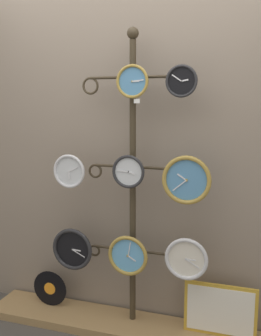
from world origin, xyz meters
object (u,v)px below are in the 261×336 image
object	(u,v)px
clock_top_right	(182,81)
clock_middle_right	(186,180)
display_stand	(133,225)
clock_middle_center	(128,172)
clock_bottom_center	(129,256)
vinyl_record	(50,288)
clock_top_center	(133,81)
clock_middle_left	(69,171)
clock_bottom_left	(73,249)
picture_frame	(220,310)
clock_bottom_right	(186,259)

from	to	relation	value
clock_top_right	clock_middle_right	world-z (taller)	clock_top_right
clock_middle_right	display_stand	bearing A→B (deg)	164.79
clock_top_right	clock_middle_center	xyz separation A→B (m)	(-0.35, -0.01, -0.59)
clock_top_right	clock_bottom_center	distance (m)	1.23
clock_middle_center	vinyl_record	distance (m)	1.19
clock_middle_right	clock_bottom_center	distance (m)	0.68
clock_top_right	clock_top_center	bearing A→B (deg)	-179.09
clock_middle_left	vinyl_record	distance (m)	0.99
clock_bottom_left	clock_bottom_center	xyz separation A→B (m)	(0.44, -0.02, 0.01)
clock_middle_center	clock_top_right	bearing A→B (deg)	1.77
clock_bottom_center	display_stand	bearing A→B (deg)	92.52
clock_top_center	clock_top_right	bearing A→B (deg)	0.91
clock_top_right	clock_middle_center	distance (m)	0.68
clock_middle_left	clock_bottom_left	size ratio (longest dim) A/B	0.77
clock_bottom_left	vinyl_record	xyz separation A→B (m)	(-0.24, 0.07, -0.38)
clock_bottom_left	vinyl_record	bearing A→B (deg)	164.32
clock_middle_center	clock_bottom_center	world-z (taller)	clock_middle_center
clock_middle_center	display_stand	bearing A→B (deg)	89.50
vinyl_record	picture_frame	bearing A→B (deg)	-0.00
clock_middle_left	clock_top_center	bearing A→B (deg)	1.91
picture_frame	clock_top_right	bearing A→B (deg)	-167.95
clock_bottom_center	vinyl_record	xyz separation A→B (m)	(-0.68, 0.09, -0.39)
clock_bottom_left	vinyl_record	world-z (taller)	clock_bottom_left
clock_middle_right	clock_bottom_left	bearing A→B (deg)	178.62
display_stand	clock_middle_left	bearing A→B (deg)	-166.88
vinyl_record	display_stand	bearing A→B (deg)	1.74
display_stand	clock_middle_right	distance (m)	0.55
clock_bottom_left	display_stand	bearing A→B (deg)	11.39
display_stand	picture_frame	xyz separation A→B (m)	(0.63, -0.02, -0.53)
clock_top_right	clock_bottom_left	world-z (taller)	clock_top_right
clock_middle_left	picture_frame	world-z (taller)	clock_middle_left
clock_bottom_left	picture_frame	size ratio (longest dim) A/B	0.64
clock_bottom_left	clock_bottom_right	world-z (taller)	clock_bottom_right
clock_bottom_right	clock_middle_center	bearing A→B (deg)	179.10
vinyl_record	clock_bottom_right	bearing A→B (deg)	-4.13
picture_frame	display_stand	bearing A→B (deg)	178.13
clock_middle_left	clock_middle_right	world-z (taller)	clock_middle_right
vinyl_record	clock_bottom_left	bearing A→B (deg)	-15.68
clock_top_right	picture_frame	bearing A→B (deg)	12.05
clock_middle_center	clock_bottom_right	size ratio (longest dim) A/B	0.78
clock_middle_right	clock_bottom_left	world-z (taller)	clock_middle_right
clock_middle_center	clock_bottom_right	bearing A→B (deg)	-0.90
clock_top_right	clock_bottom_left	xyz separation A→B (m)	(-0.78, -0.01, -1.19)
clock_middle_right	clock_bottom_left	distance (m)	1.01
clock_middle_left	clock_bottom_right	world-z (taller)	clock_middle_left
clock_bottom_right	clock_top_right	bearing A→B (deg)	164.02
clock_top_right	clock_middle_left	distance (m)	0.99
clock_top_center	picture_frame	bearing A→B (deg)	6.21
clock_middle_left	clock_top_right	bearing A→B (deg)	1.50
clock_bottom_right	vinyl_record	xyz separation A→B (m)	(-1.08, 0.08, -0.41)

